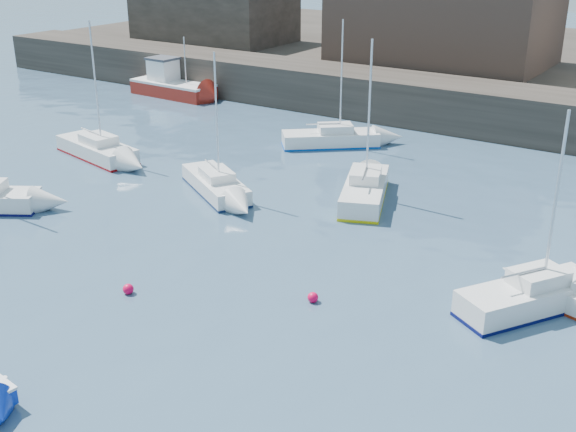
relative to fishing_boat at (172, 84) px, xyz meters
The scene contains 14 objects.
water 39.67m from the fishing_boat, 52.61° to the right, with size 220.00×220.00×0.00m, color #2D4760.
quay_wall 24.34m from the fishing_boat, ahead, with size 90.00×5.00×3.00m, color #28231E.
land_strip 32.28m from the fishing_boat, 41.75° to the left, with size 90.00×32.00×2.80m, color #28231E.
warehouse 22.17m from the fishing_boat, 32.44° to the left, with size 16.40×10.40×7.60m.
bldg_west 12.02m from the fishing_boat, 110.48° to the left, with size 14.00×8.00×5.00m.
fishing_boat is the anchor object (origin of this frame).
sailboat_b 23.34m from the fishing_boat, 42.63° to the right, with size 5.79×4.49×7.30m.
sailboat_c 39.25m from the fishing_boat, 29.18° to the right, with size 4.45×5.65×7.32m.
sailboat_e 16.71m from the fishing_boat, 63.38° to the right, with size 6.50×3.28×8.01m.
sailboat_f 27.17m from the fishing_boat, 27.48° to the right, with size 4.06×6.37×7.91m.
sailboat_h 18.62m from the fishing_boat, 16.24° to the right, with size 5.83×5.31×7.72m.
buoy_near 33.80m from the fishing_boat, 50.92° to the right, with size 0.41×0.41×0.41m, color #E8053D.
buoy_mid 35.78m from the fishing_boat, 39.90° to the right, with size 0.40×0.40×0.40m, color #E8053D.
buoy_far 24.27m from the fishing_boat, 42.96° to the right, with size 0.44×0.44×0.44m, color #E8053D.
Camera 1 is at (15.50, -11.51, 12.96)m, focal length 45.00 mm.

